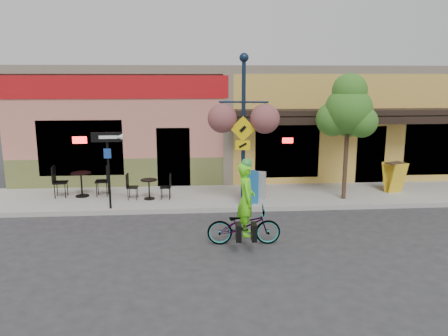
# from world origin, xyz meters

# --- Properties ---
(ground) EXTENTS (90.00, 90.00, 0.00)m
(ground) POSITION_xyz_m (0.00, 0.00, 0.00)
(ground) COLOR #2D2D30
(ground) RESTS_ON ground
(sidewalk) EXTENTS (24.00, 3.00, 0.15)m
(sidewalk) POSITION_xyz_m (0.00, 2.00, 0.07)
(sidewalk) COLOR #9E9B93
(sidewalk) RESTS_ON ground
(curb) EXTENTS (24.00, 0.12, 0.15)m
(curb) POSITION_xyz_m (0.00, 0.55, 0.07)
(curb) COLOR #A8A59E
(curb) RESTS_ON ground
(building) EXTENTS (18.20, 8.20, 4.50)m
(building) POSITION_xyz_m (0.00, 7.50, 2.25)
(building) COLOR #C37260
(building) RESTS_ON ground
(bicycle) EXTENTS (1.84, 0.70, 0.95)m
(bicycle) POSITION_xyz_m (-1.09, -2.12, 0.48)
(bicycle) COLOR #992E0D
(bicycle) RESTS_ON ground
(cyclist_rider) EXTENTS (0.46, 0.68, 1.81)m
(cyclist_rider) POSITION_xyz_m (-1.04, -2.12, 0.91)
(cyclist_rider) COLOR #69FF1A
(cyclist_rider) RESTS_ON ground
(lamp_post) EXTENTS (1.57, 0.87, 4.64)m
(lamp_post) POSITION_xyz_m (-0.78, 0.69, 2.47)
(lamp_post) COLOR #112238
(lamp_post) RESTS_ON sidewalk
(one_way_sign) EXTENTS (0.91, 0.23, 2.35)m
(one_way_sign) POSITION_xyz_m (-4.85, 0.72, 1.32)
(one_way_sign) COLOR black
(one_way_sign) RESTS_ON sidewalk
(cafe_set_left) EXTENTS (1.84, 0.99, 1.07)m
(cafe_set_left) POSITION_xyz_m (-6.04, 2.18, 0.69)
(cafe_set_left) COLOR black
(cafe_set_left) RESTS_ON sidewalk
(cafe_set_right) EXTENTS (1.47, 0.79, 0.86)m
(cafe_set_right) POSITION_xyz_m (-3.75, 1.68, 0.58)
(cafe_set_right) COLOR black
(cafe_set_right) RESTS_ON sidewalk
(newspaper_box_blue) EXTENTS (0.49, 0.44, 1.01)m
(newspaper_box_blue) POSITION_xyz_m (-0.50, 1.05, 0.65)
(newspaper_box_blue) COLOR #195B9B
(newspaper_box_blue) RESTS_ON sidewalk
(newspaper_box_grey) EXTENTS (0.52, 0.50, 0.89)m
(newspaper_box_grey) POSITION_xyz_m (-0.16, 1.48, 0.59)
(newspaper_box_grey) COLOR #AAAAAA
(newspaper_box_grey) RESTS_ON sidewalk
(street_tree) EXTENTS (1.85, 1.85, 4.12)m
(street_tree) POSITION_xyz_m (2.65, 1.25, 2.21)
(street_tree) COLOR #3D7A26
(street_tree) RESTS_ON sidewalk
(sandwich_board) EXTENTS (0.76, 0.66, 1.05)m
(sandwich_board) POSITION_xyz_m (4.75, 1.79, 0.68)
(sandwich_board) COLOR yellow
(sandwich_board) RESTS_ON sidewalk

